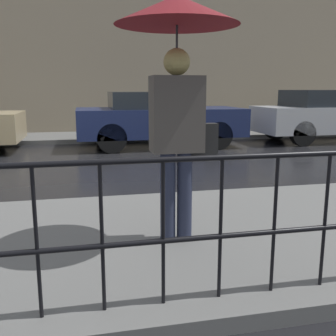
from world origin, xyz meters
TOP-DOWN VIEW (x-y plane):
  - ground_plane at (0.00, 0.00)m, footprint 80.00×80.00m
  - sidewalk_near at (0.00, -4.49)m, footprint 28.00×2.93m
  - sidewalk_far at (0.00, 4.10)m, footprint 28.00×2.14m
  - lane_marking at (0.00, 0.00)m, footprint 25.20×0.12m
  - building_storefront at (0.00, 5.32)m, footprint 28.00×0.30m
  - railing_foreground at (-0.00, -5.70)m, footprint 12.00×0.04m
  - pedestrian at (1.28, -4.67)m, footprint 1.04×1.04m
  - car_navy at (2.42, 2.08)m, footprint 4.22×1.90m
  - car_silver at (7.47, 2.08)m, footprint 4.39×1.72m

SIDE VIEW (x-z plane):
  - ground_plane at x=0.00m, z-range 0.00..0.00m
  - lane_marking at x=0.00m, z-range 0.00..0.01m
  - sidewalk_near at x=0.00m, z-range 0.00..0.12m
  - sidewalk_far at x=0.00m, z-range 0.00..0.12m
  - railing_foreground at x=0.00m, z-range 0.25..1.20m
  - car_navy at x=2.42m, z-range 0.04..1.45m
  - car_silver at x=7.47m, z-range 0.03..1.48m
  - pedestrian at x=1.28m, z-range 0.73..2.82m
  - building_storefront at x=0.00m, z-range 0.00..6.44m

